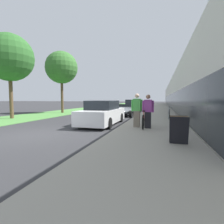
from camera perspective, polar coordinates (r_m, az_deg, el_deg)
name	(u,v)px	position (r m, az deg, el deg)	size (l,w,h in m)	color
ground_plane	(35,135)	(8.40, -23.85, -6.93)	(220.00, 220.00, 0.00)	#303033
sidewalk_slab	(159,109)	(27.37, 15.02, 0.95)	(3.53, 70.00, 0.14)	gray
storefront_facade	(198,94)	(35.92, 26.22, 5.18)	(10.01, 70.00, 4.87)	silver
lawn_strip	(100,107)	(33.33, -4.02, 1.55)	(4.85, 70.00, 0.03)	#518E42
tandem_bicycle	(145,120)	(9.12, 10.61, -2.50)	(0.52, 2.33, 0.89)	black
person_rider	(148,111)	(8.78, 11.67, 0.22)	(0.56, 0.22, 1.66)	black
person_bystander	(137,110)	(9.12, 8.13, 0.59)	(0.58, 0.23, 1.72)	#756B5B
bike_rack_hoop	(169,112)	(12.97, 18.05, -0.06)	(0.05, 0.60, 0.84)	gray
cruiser_bike_nearest	(169,113)	(14.22, 18.11, -0.26)	(0.52, 1.69, 0.88)	black
sandwich_board_sign	(179,130)	(6.09, 20.95, -5.37)	(0.56, 0.56, 0.90)	black
parked_sedan_curbside	(103,113)	(10.87, -3.02, -0.48)	(1.88, 4.71, 1.54)	white
vintage_roadster_curbside	(124,111)	(16.18, 3.81, 0.36)	(1.90, 3.84, 1.10)	#4C5156
parked_sedan_far	(133,106)	(21.74, 6.93, 1.90)	(1.89, 4.59, 1.51)	silver
street_tree_near	(9,58)	(16.47, -30.49, 15.03)	(3.70, 3.70, 6.68)	brown
street_tree_far	(62,68)	(20.94, -16.16, 13.73)	(3.57, 3.57, 6.89)	brown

